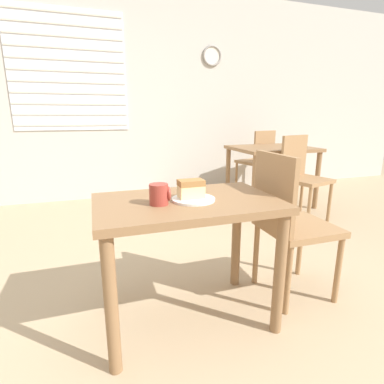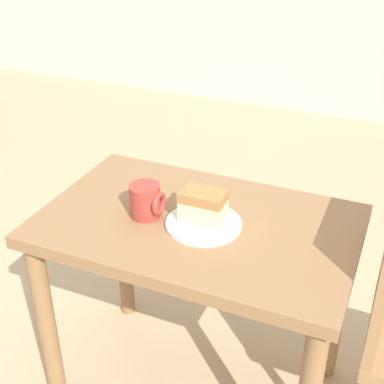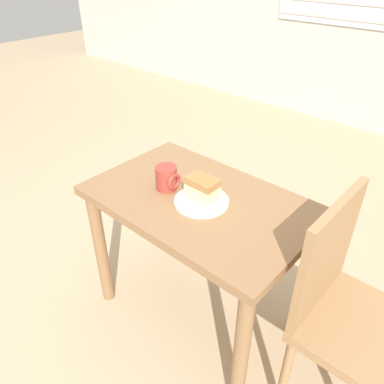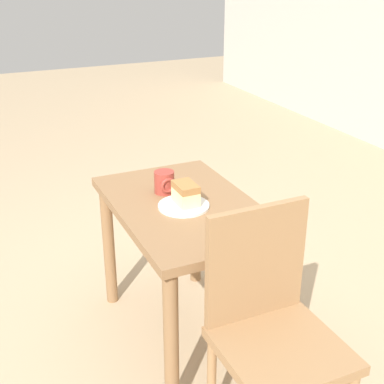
{
  "view_description": "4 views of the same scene",
  "coord_description": "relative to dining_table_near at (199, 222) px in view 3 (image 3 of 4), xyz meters",
  "views": [
    {
      "loc": [
        -0.34,
        -1.32,
        1.14
      ],
      "look_at": [
        0.14,
        0.13,
        0.75
      ],
      "focal_mm": 28.0,
      "sensor_mm": 36.0,
      "label": 1
    },
    {
      "loc": [
        0.62,
        -1.13,
        1.58
      ],
      "look_at": [
        0.08,
        0.13,
        0.8
      ],
      "focal_mm": 50.0,
      "sensor_mm": 36.0,
      "label": 2
    },
    {
      "loc": [
        0.94,
        -0.87,
        1.6
      ],
      "look_at": [
        0.09,
        0.09,
        0.75
      ],
      "focal_mm": 35.0,
      "sensor_mm": 36.0,
      "label": 3
    },
    {
      "loc": [
        2.08,
        -0.75,
        1.72
      ],
      "look_at": [
        0.1,
        0.15,
        0.76
      ],
      "focal_mm": 50.0,
      "sensor_mm": 36.0,
      "label": 4
    }
  ],
  "objects": [
    {
      "name": "dining_table_near",
      "position": [
        0.0,
        0.0,
        0.0
      ],
      "size": [
        0.95,
        0.6,
        0.71
      ],
      "color": "olive",
      "rests_on": "ground_plane"
    },
    {
      "name": "cake_slice",
      "position": [
        0.02,
        -0.01,
        0.19
      ],
      "size": [
        0.13,
        0.09,
        0.09
      ],
      "color": "beige",
      "rests_on": "plate"
    },
    {
      "name": "coffee_mug",
      "position": [
        -0.15,
        -0.04,
        0.18
      ],
      "size": [
        0.1,
        0.09,
        0.1
      ],
      "color": "#9E382D",
      "rests_on": "dining_table_near"
    },
    {
      "name": "plate",
      "position": [
        0.03,
        -0.02,
        0.13
      ],
      "size": [
        0.23,
        0.23,
        0.01
      ],
      "color": "white",
      "rests_on": "dining_table_near"
    },
    {
      "name": "chair_near_window",
      "position": [
        0.67,
        0.04,
        -0.08
      ],
      "size": [
        0.42,
        0.42,
        0.93
      ],
      "rotation": [
        0.0,
        0.0,
        1.57
      ],
      "color": "#9E754C",
      "rests_on": "ground_plane"
    },
    {
      "name": "ground_plane",
      "position": [
        -0.1,
        -0.12,
        -0.59
      ],
      "size": [
        14.0,
        14.0,
        0.0
      ],
      "primitive_type": "plane",
      "color": "tan"
    }
  ]
}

